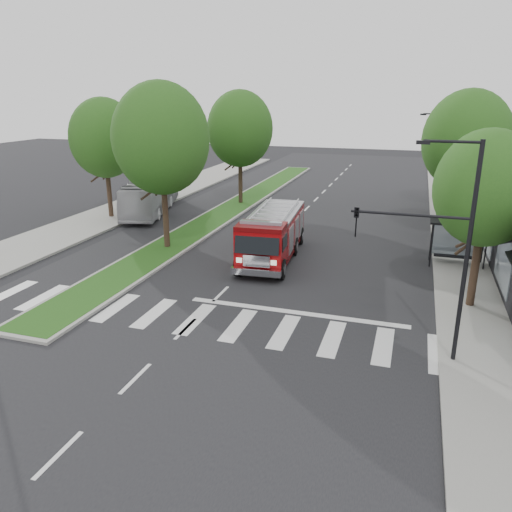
# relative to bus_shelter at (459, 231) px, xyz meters

# --- Properties ---
(ground) EXTENTS (140.00, 140.00, 0.00)m
(ground) POSITION_rel_bus_shelter_xyz_m (-11.20, -8.15, -2.04)
(ground) COLOR black
(ground) RESTS_ON ground
(sidewalk_right) EXTENTS (5.00, 80.00, 0.15)m
(sidewalk_right) POSITION_rel_bus_shelter_xyz_m (1.30, 1.85, -1.96)
(sidewalk_right) COLOR gray
(sidewalk_right) RESTS_ON ground
(sidewalk_left) EXTENTS (5.00, 80.00, 0.15)m
(sidewalk_left) POSITION_rel_bus_shelter_xyz_m (-25.70, 1.85, -1.96)
(sidewalk_left) COLOR gray
(sidewalk_left) RESTS_ON ground
(median) EXTENTS (3.00, 50.00, 0.15)m
(median) POSITION_rel_bus_shelter_xyz_m (-17.20, 9.85, -1.96)
(median) COLOR gray
(median) RESTS_ON ground
(bus_shelter) EXTENTS (3.20, 1.60, 2.61)m
(bus_shelter) POSITION_rel_bus_shelter_xyz_m (0.00, 0.00, 0.00)
(bus_shelter) COLOR black
(bus_shelter) RESTS_ON ground
(tree_right_near) EXTENTS (4.40, 4.40, 8.05)m
(tree_right_near) POSITION_rel_bus_shelter_xyz_m (0.30, -6.15, 3.47)
(tree_right_near) COLOR black
(tree_right_near) RESTS_ON ground
(tree_right_mid) EXTENTS (5.60, 5.60, 9.72)m
(tree_right_mid) POSITION_rel_bus_shelter_xyz_m (0.30, 5.85, 4.45)
(tree_right_mid) COLOR black
(tree_right_mid) RESTS_ON ground
(tree_right_far) EXTENTS (5.00, 5.00, 8.73)m
(tree_right_far) POSITION_rel_bus_shelter_xyz_m (0.30, 15.85, 3.80)
(tree_right_far) COLOR black
(tree_right_far) RESTS_ON ground
(tree_median_near) EXTENTS (5.80, 5.80, 10.16)m
(tree_median_near) POSITION_rel_bus_shelter_xyz_m (-17.20, -2.15, 4.77)
(tree_median_near) COLOR black
(tree_median_near) RESTS_ON ground
(tree_median_far) EXTENTS (5.60, 5.60, 9.72)m
(tree_median_far) POSITION_rel_bus_shelter_xyz_m (-17.20, 11.85, 4.45)
(tree_median_far) COLOR black
(tree_median_far) RESTS_ON ground
(tree_left_mid) EXTENTS (5.20, 5.20, 9.16)m
(tree_left_mid) POSITION_rel_bus_shelter_xyz_m (-25.20, 3.85, 4.12)
(tree_left_mid) COLOR black
(tree_left_mid) RESTS_ON ground
(streetlight_right_near) EXTENTS (4.08, 0.22, 8.00)m
(streetlight_right_near) POSITION_rel_bus_shelter_xyz_m (-1.59, -11.65, 2.63)
(streetlight_right_near) COLOR black
(streetlight_right_near) RESTS_ON ground
(streetlight_right_far) EXTENTS (2.11, 0.20, 8.00)m
(streetlight_right_far) POSITION_rel_bus_shelter_xyz_m (-0.85, 11.85, 2.44)
(streetlight_right_far) COLOR black
(streetlight_right_far) RESTS_ON ground
(fire_engine) EXTENTS (3.28, 8.89, 3.02)m
(fire_engine) POSITION_rel_bus_shelter_xyz_m (-10.33, -1.98, -0.59)
(fire_engine) COLOR #570406
(fire_engine) RESTS_ON ground
(city_bus) EXTENTS (5.39, 11.04, 3.00)m
(city_bus) POSITION_rel_bus_shelter_xyz_m (-23.20, 6.73, -0.54)
(city_bus) COLOR #ADADB2
(city_bus) RESTS_ON ground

